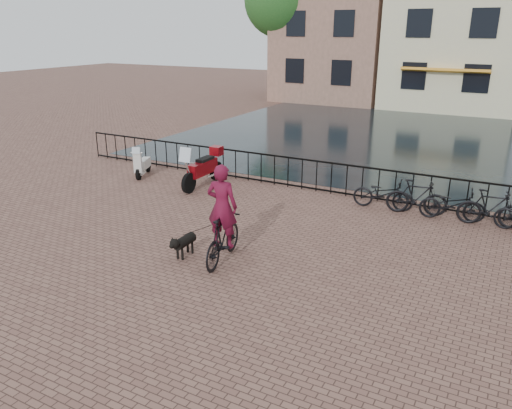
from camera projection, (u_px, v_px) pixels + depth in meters
The scene contains 14 objects.
ground at pixel (179, 313), 9.23m from camera, with size 100.00×100.00×0.00m, color brown.
canal_water at pixel (399, 139), 23.57m from camera, with size 20.00×20.00×0.00m, color black.
railing at pixel (331, 178), 15.69m from camera, with size 20.00×0.05×1.02m.
canal_house_left at pixel (344, 6), 35.29m from camera, with size 7.50×9.00×12.80m.
canal_house_mid at pixel (463, 12), 31.88m from camera, with size 8.00×9.50×11.80m.
tree_far_left at pixel (281, 0), 34.26m from camera, with size 5.04×5.04×9.27m.
cyclist at pixel (222, 220), 10.96m from camera, with size 0.91×1.99×2.64m.
dog at pixel (185, 244), 11.44m from camera, with size 0.29×0.88×0.59m.
motorcycle at pixel (203, 164), 16.33m from camera, with size 0.53×2.15×1.53m.
scooter at pixel (142, 159), 17.55m from camera, with size 0.82×1.33×1.20m.
parked_bike_0 at pixel (383, 194), 14.40m from camera, with size 0.60×1.72×0.90m, color black.
parked_bike_1 at pixel (417, 197), 13.96m from camera, with size 0.47×1.66×1.00m, color black.
parked_bike_2 at pixel (452, 204), 13.55m from camera, with size 0.60×1.72×0.90m, color black.
parked_bike_3 at pixel (491, 208), 13.11m from camera, with size 0.47×1.66×1.00m, color black.
Camera 1 is at (5.06, -6.37, 5.00)m, focal length 35.00 mm.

